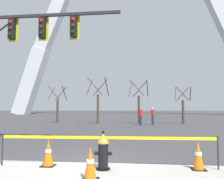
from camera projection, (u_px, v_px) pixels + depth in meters
ground_plane at (85, 162)px, 7.28m from camera, size 240.00×240.00×0.00m
fire_hydrant at (103, 151)px, 6.38m from camera, size 0.46×0.48×0.99m
caution_tape_barrier at (106, 144)px, 6.61m from camera, size 5.81×0.24×0.87m
traffic_cone_by_hydrant at (48, 153)px, 6.75m from camera, size 0.36×0.36×0.73m
traffic_cone_mid_sidewalk at (198, 156)px, 6.37m from camera, size 0.36×0.36×0.73m
traffic_cone_curb_edge at (90, 164)px, 5.48m from camera, size 0.36×0.36×0.73m
traffic_signal_gantry at (3, 44)px, 10.91m from camera, size 7.82×0.44×6.00m
monument_arch at (134, 23)px, 56.07m from camera, size 56.08×3.29×47.05m
tree_far_left at (58, 107)px, 26.18m from camera, size 1.78×1.79×3.85m
tree_left_mid at (98, 103)px, 24.73m from camera, size 2.10×2.11×4.56m
tree_center_left at (139, 104)px, 25.13m from camera, size 2.02×2.03×4.39m
tree_center_right at (183, 107)px, 24.42m from camera, size 1.69×1.70×3.65m
pedestrian_walking_left at (141, 116)px, 22.07m from camera, size 0.35×0.39×1.59m
pedestrian_standing_center at (153, 116)px, 23.06m from camera, size 0.34×0.39×1.59m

